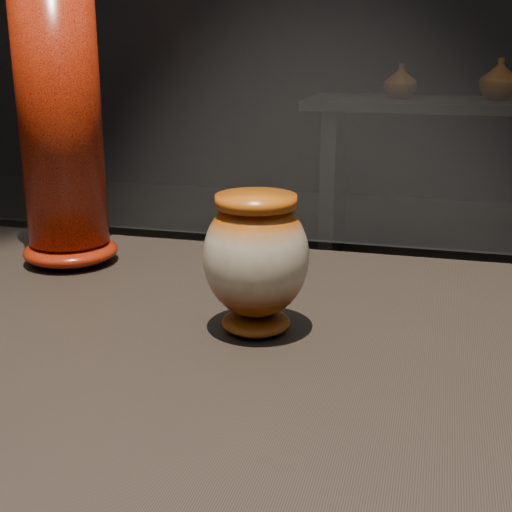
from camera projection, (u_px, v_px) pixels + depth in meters
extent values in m
cube|color=black|center=(171.00, 369.00, 0.76)|extent=(2.00, 0.80, 0.05)
ellipsoid|color=#632A08|center=(256.00, 322.00, 0.80)|extent=(0.08, 0.08, 0.02)
ellipsoid|color=beige|center=(256.00, 257.00, 0.78)|extent=(0.12, 0.12, 0.14)
cylinder|color=#C65B12|center=(256.00, 201.00, 0.76)|extent=(0.09, 0.09, 0.01)
ellipsoid|color=red|center=(71.00, 251.00, 1.04)|extent=(0.15, 0.15, 0.04)
cylinder|color=red|center=(59.00, 107.00, 0.98)|extent=(0.13, 0.13, 0.38)
cube|color=black|center=(499.00, 105.00, 3.70)|extent=(2.00, 0.60, 0.05)
cube|color=black|center=(334.00, 183.00, 4.04)|extent=(0.08, 0.50, 0.85)
imported|color=#965B15|center=(401.00, 81.00, 3.79)|extent=(0.21, 0.21, 0.18)
imported|color=#632A08|center=(499.00, 79.00, 3.71)|extent=(0.21, 0.21, 0.21)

